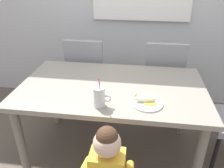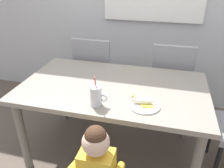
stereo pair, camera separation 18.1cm
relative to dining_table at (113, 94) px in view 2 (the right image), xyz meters
The scene contains 8 objects.
ground_plane 0.66m from the dining_table, ahead, with size 24.00×24.00×0.00m, color brown.
dining_table is the anchor object (origin of this frame).
dining_chair_left 0.78m from the dining_table, 120.49° to the left, with size 0.44×0.44×0.96m.
dining_chair_right 0.84m from the dining_table, 54.25° to the left, with size 0.44×0.44×0.96m.
toddler_standing 0.70m from the dining_table, 84.53° to the right, with size 0.33×0.24×0.84m.
milk_cup 0.37m from the dining_table, 97.65° to the right, with size 0.13×0.09×0.25m.
snack_plate 0.41m from the dining_table, 40.99° to the right, with size 0.23×0.23×0.01m, color white.
peeled_banana 0.40m from the dining_table, 40.69° to the right, with size 0.17×0.11×0.07m.
Camera 2 is at (0.41, -1.64, 1.65)m, focal length 36.06 mm.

